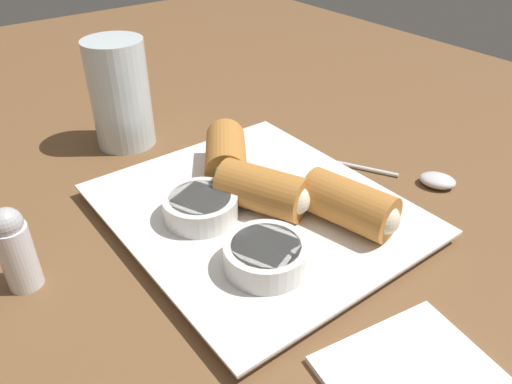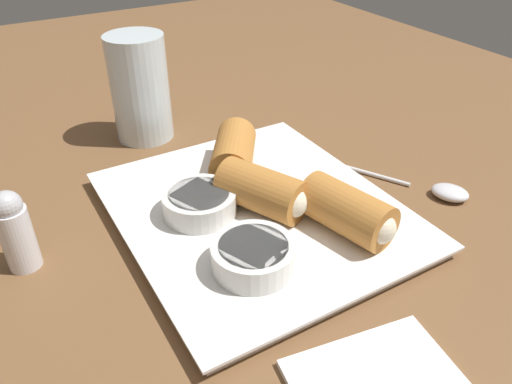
{
  "view_description": "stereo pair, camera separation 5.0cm",
  "coord_description": "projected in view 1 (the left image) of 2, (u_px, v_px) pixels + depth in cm",
  "views": [
    {
      "loc": [
        -37.17,
        23.77,
        33.41
      ],
      "look_at": [
        -3.59,
        -1.87,
        5.34
      ],
      "focal_mm": 35.0,
      "sensor_mm": 36.0,
      "label": 1
    },
    {
      "loc": [
        -39.98,
        19.6,
        33.41
      ],
      "look_at": [
        -3.59,
        -1.87,
        5.34
      ],
      "focal_mm": 35.0,
      "sensor_mm": 36.0,
      "label": 2
    }
  ],
  "objects": [
    {
      "name": "table_surface",
      "position": [
        223.0,
        216.0,
        0.55
      ],
      "size": [
        180.0,
        140.0,
        2.0
      ],
      "color": "brown",
      "rests_on": "ground"
    },
    {
      "name": "serving_plate",
      "position": [
        256.0,
        212.0,
        0.52
      ],
      "size": [
        30.94,
        26.96,
        1.5
      ],
      "color": "white",
      "rests_on": "table_surface"
    },
    {
      "name": "roll_front_left",
      "position": [
        353.0,
        206.0,
        0.48
      ],
      "size": [
        9.97,
        6.46,
        4.59
      ],
      "color": "#B77533",
      "rests_on": "serving_plate"
    },
    {
      "name": "roll_front_right",
      "position": [
        266.0,
        191.0,
        0.5
      ],
      "size": [
        9.96,
        7.85,
        4.59
      ],
      "color": "#B77533",
      "rests_on": "serving_plate"
    },
    {
      "name": "roll_back_left",
      "position": [
        226.0,
        156.0,
        0.56
      ],
      "size": [
        9.91,
        8.76,
        4.59
      ],
      "color": "#B77533",
      "rests_on": "serving_plate"
    },
    {
      "name": "dipping_bowl_near",
      "position": [
        200.0,
        206.0,
        0.5
      ],
      "size": [
        7.47,
        7.47,
        2.47
      ],
      "color": "silver",
      "rests_on": "serving_plate"
    },
    {
      "name": "dipping_bowl_far",
      "position": [
        266.0,
        255.0,
        0.43
      ],
      "size": [
        7.47,
        7.47,
        2.47
      ],
      "color": "silver",
      "rests_on": "serving_plate"
    },
    {
      "name": "spoon",
      "position": [
        428.0,
        179.0,
        0.58
      ],
      "size": [
        15.12,
        9.37,
        1.41
      ],
      "color": "silver",
      "rests_on": "table_surface"
    },
    {
      "name": "drinking_glass",
      "position": [
        120.0,
        94.0,
        0.63
      ],
      "size": [
        7.51,
        7.51,
        13.75
      ],
      "color": "silver",
      "rests_on": "table_surface"
    },
    {
      "name": "salt_shaker",
      "position": [
        15.0,
        249.0,
        0.42
      ],
      "size": [
        2.94,
        2.94,
        8.11
      ],
      "color": "silver",
      "rests_on": "table_surface"
    }
  ]
}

